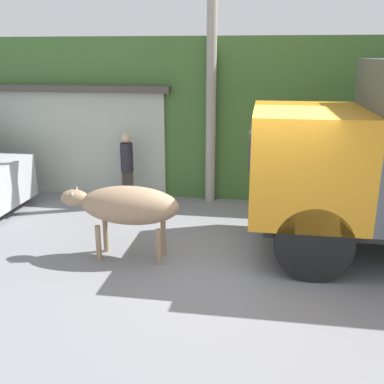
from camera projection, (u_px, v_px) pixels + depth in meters
The scene contains 6 objects.
ground_plane at pixel (244, 265), 7.44m from camera, with size 60.00×60.00×0.00m, color gray.
hillside_embankment at pixel (257, 106), 13.21m from camera, with size 32.00×6.48×3.72m.
building_backdrop at pixel (82, 132), 12.04m from camera, with size 5.34×2.70×2.64m.
brown_cow at pixel (127, 206), 7.44m from camera, with size 2.03×0.65×1.27m.
pedestrian_on_hill at pixel (127, 164), 10.34m from camera, with size 0.38×0.38×1.62m.
utility_pole at pixel (212, 63), 9.76m from camera, with size 0.90×0.23×6.05m.
Camera 1 is at (0.20, -6.80, 3.35)m, focal length 42.00 mm.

